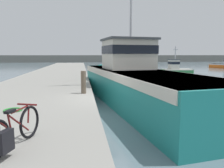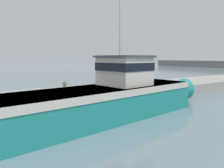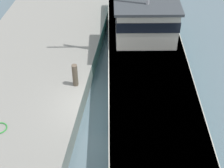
{
  "view_description": "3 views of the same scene",
  "coord_description": "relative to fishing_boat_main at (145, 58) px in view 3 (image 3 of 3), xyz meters",
  "views": [
    {
      "loc": [
        -1.29,
        -9.13,
        2.71
      ],
      "look_at": [
        -0.08,
        -0.48,
        1.53
      ],
      "focal_mm": 35.0,
      "sensor_mm": 36.0,
      "label": 1
    },
    {
      "loc": [
        12.27,
        -4.2,
        3.51
      ],
      "look_at": [
        0.48,
        3.58,
        1.82
      ],
      "focal_mm": 35.0,
      "sensor_mm": 36.0,
      "label": 2
    },
    {
      "loc": [
        1.83,
        -10.01,
        10.43
      ],
      "look_at": [
        0.31,
        1.34,
        0.81
      ],
      "focal_mm": 55.0,
      "sensor_mm": 36.0,
      "label": 3
    }
  ],
  "objects": [
    {
      "name": "ground_plane",
      "position": [
        -1.64,
        -2.88,
        -1.27
      ],
      "size": [
        320.0,
        320.0,
        0.0
      ],
      "primitive_type": "plane",
      "color": "slate"
    },
    {
      "name": "mooring_post",
      "position": [
        -2.86,
        -1.9,
        0.16
      ],
      "size": [
        0.23,
        0.23,
        1.05
      ],
      "primitive_type": "cylinder",
      "color": "brown",
      "rests_on": "dock_pier"
    },
    {
      "name": "fishing_boat_main",
      "position": [
        0.0,
        0.0,
        0.0
      ],
      "size": [
        5.15,
        15.38,
        9.54
      ],
      "rotation": [
        0.0,
        0.0,
        0.14
      ],
      "color": "teal",
      "rests_on": "ground_plane"
    },
    {
      "name": "dock_pier",
      "position": [
        -5.32,
        -2.88,
        -0.82
      ],
      "size": [
        5.8,
        80.0,
        0.91
      ],
      "primitive_type": "cube",
      "color": "gray",
      "rests_on": "ground_plane"
    }
  ]
}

